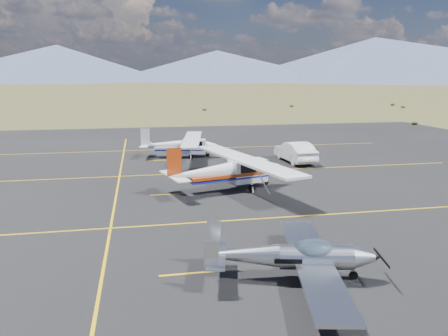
{
  "coord_description": "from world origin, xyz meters",
  "views": [
    {
      "loc": [
        -4.48,
        -18.19,
        7.07
      ],
      "look_at": [
        0.45,
        7.05,
        1.6
      ],
      "focal_mm": 35.0,
      "sensor_mm": 36.0,
      "label": 1
    }
  ],
  "objects_px": {
    "aircraft_plain": "(181,145)",
    "sedan": "(295,152)",
    "aircraft_cessna": "(229,170)",
    "aircraft_low_wing": "(295,257)"
  },
  "relations": [
    {
      "from": "aircraft_plain",
      "to": "sedan",
      "type": "distance_m",
      "value": 9.95
    },
    {
      "from": "aircraft_plain",
      "to": "sedan",
      "type": "xyz_separation_m",
      "value": [
        9.15,
        -3.91,
        -0.26
      ]
    },
    {
      "from": "sedan",
      "to": "aircraft_plain",
      "type": "bearing_deg",
      "value": -26.59
    },
    {
      "from": "aircraft_cessna",
      "to": "aircraft_plain",
      "type": "height_order",
      "value": "aircraft_cessna"
    },
    {
      "from": "aircraft_cessna",
      "to": "aircraft_plain",
      "type": "bearing_deg",
      "value": 83.71
    },
    {
      "from": "aircraft_low_wing",
      "to": "aircraft_plain",
      "type": "bearing_deg",
      "value": 105.97
    },
    {
      "from": "aircraft_low_wing",
      "to": "sedan",
      "type": "xyz_separation_m",
      "value": [
        7.47,
        20.39,
        0.0
      ]
    },
    {
      "from": "aircraft_low_wing",
      "to": "aircraft_cessna",
      "type": "relative_size",
      "value": 0.72
    },
    {
      "from": "aircraft_plain",
      "to": "sedan",
      "type": "height_order",
      "value": "aircraft_plain"
    },
    {
      "from": "aircraft_low_wing",
      "to": "aircraft_plain",
      "type": "height_order",
      "value": "aircraft_plain"
    }
  ]
}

